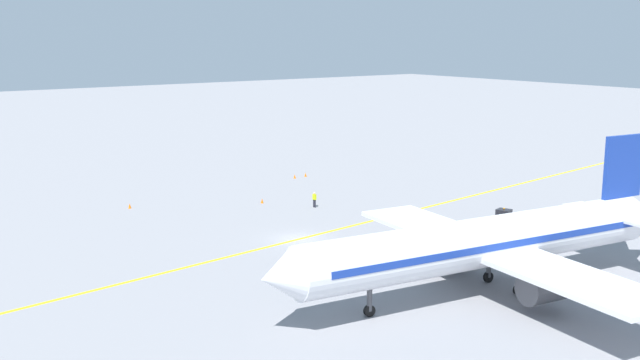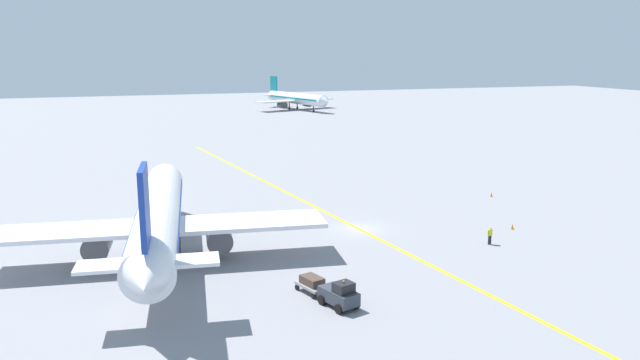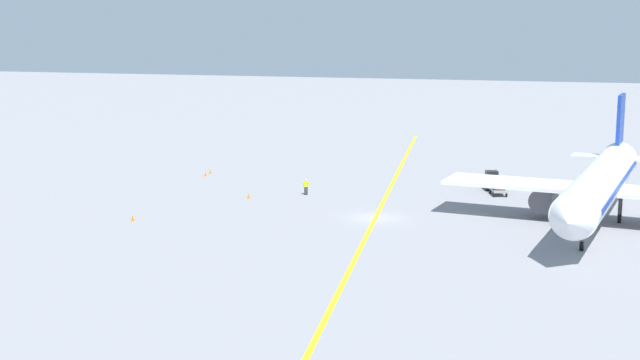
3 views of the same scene
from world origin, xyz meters
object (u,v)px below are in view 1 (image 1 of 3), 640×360
Objects in this scene: baggage_tug_dark at (502,221)px; ground_crew_worker at (314,199)px; baggage_cart_trailing at (487,230)px; traffic_cone_by_wingtip at (295,176)px; airplane_at_gate at (488,243)px; traffic_cone_near_nose at (306,175)px; traffic_cone_mid_apron at (262,201)px; traffic_cone_far_edge at (130,206)px.

ground_crew_worker is at bearing 25.92° from baggage_tug_dark.
baggage_cart_trailing is 5.27× the size of traffic_cone_by_wingtip.
airplane_at_gate reaches higher than ground_crew_worker.
baggage_cart_trailing is 34.30m from traffic_cone_near_nose.
traffic_cone_mid_apron is 1.00× the size of traffic_cone_far_edge.
traffic_cone_near_nose is at bearing -5.97° from baggage_cart_trailing.
traffic_cone_by_wingtip is at bearing 2.46° from baggage_tug_dark.
baggage_tug_dark reaches higher than traffic_cone_by_wingtip.
traffic_cone_mid_apron is (23.25, 12.36, -0.63)m from baggage_tug_dark.
baggage_cart_trailing is at bearing -48.55° from airplane_at_gate.
ground_crew_worker is (18.22, 8.86, 0.01)m from baggage_tug_dark.
traffic_cone_near_nose is 16.15m from traffic_cone_mid_apron.
airplane_at_gate reaches higher than traffic_cone_far_edge.
traffic_cone_far_edge is (29.48, 25.16, -0.63)m from baggage_tug_dark.
airplane_at_gate is 10.73× the size of baggage_tug_dark.
traffic_cone_near_nose is at bearing -0.72° from baggage_tug_dark.
traffic_cone_by_wingtip is 1.00× the size of traffic_cone_far_edge.
baggage_tug_dark reaches higher than traffic_cone_mid_apron.
traffic_cone_far_edge is (40.40, 10.75, -3.43)m from airplane_at_gate.
traffic_cone_mid_apron is at bearing 20.82° from baggage_cart_trailing.
baggage_tug_dark is 33.14m from traffic_cone_near_nose.
ground_crew_worker reaches higher than traffic_cone_mid_apron.
ground_crew_worker reaches higher than traffic_cone_near_nose.
ground_crew_worker is at bearing -145.13° from traffic_cone_mid_apron.
airplane_at_gate reaches higher than baggage_cart_trailing.
traffic_cone_near_nose and traffic_cone_far_edge have the same top height.
airplane_at_gate is 64.58× the size of traffic_cone_mid_apron.
baggage_cart_trailing is at bearing -144.15° from traffic_cone_far_edge.
baggage_tug_dark reaches higher than ground_crew_worker.
ground_crew_worker is at bearing -10.78° from airplane_at_gate.
traffic_cone_near_nose is at bearing -18.59° from airplane_at_gate.
traffic_cone_far_edge is at bearing 64.04° from traffic_cone_mid_apron.
traffic_cone_by_wingtip and traffic_cone_far_edge have the same top height.
baggage_cart_trailing reaches higher than traffic_cone_mid_apron.
baggage_tug_dark is 6.02× the size of traffic_cone_far_edge.
baggage_cart_trailing is at bearing -159.18° from traffic_cone_mid_apron.
traffic_cone_near_nose is 25.83m from traffic_cone_far_edge.
traffic_cone_mid_apron is 14.63m from traffic_cone_by_wingtip.
traffic_cone_near_nose is (14.91, -9.27, -0.63)m from ground_crew_worker.
traffic_cone_by_wingtip is (-0.18, 1.83, 0.00)m from traffic_cone_near_nose.
baggage_tug_dark is 1.14× the size of baggage_cart_trailing.
baggage_tug_dark is 1.97× the size of ground_crew_worker.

